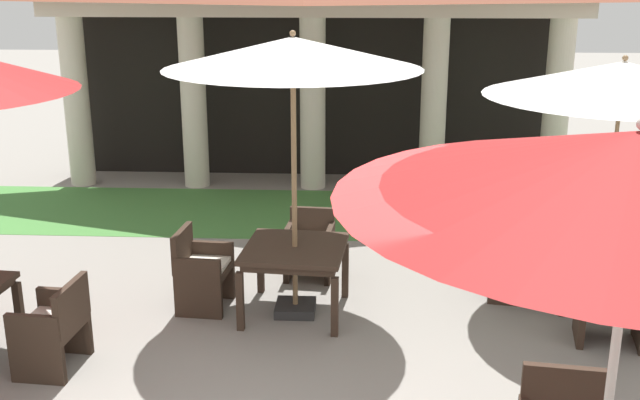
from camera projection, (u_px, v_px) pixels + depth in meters
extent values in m
cylinder|color=beige|center=(77.00, 102.00, 12.39)|extent=(0.41, 0.41, 2.76)
cylinder|color=beige|center=(194.00, 103.00, 12.30)|extent=(0.41, 0.41, 2.76)
cylinder|color=beige|center=(313.00, 104.00, 12.20)|extent=(0.41, 0.41, 2.76)
cylinder|color=beige|center=(434.00, 105.00, 12.11)|extent=(0.41, 0.41, 2.76)
cylinder|color=beige|center=(556.00, 107.00, 12.01)|extent=(0.41, 0.41, 2.76)
cube|color=beige|center=(312.00, 8.00, 11.77)|extent=(8.53, 0.70, 0.24)
cube|color=black|center=(316.00, 95.00, 13.06)|extent=(8.33, 0.16, 2.76)
cube|color=#47843D|center=(307.00, 213.00, 11.24)|extent=(10.73, 2.36, 0.01)
cube|color=#38281E|center=(20.00, 313.00, 7.24)|extent=(0.08, 0.08, 0.63)
cube|color=#38281E|center=(50.00, 328.00, 6.78)|extent=(0.53, 0.64, 0.07)
cube|color=silver|center=(50.00, 322.00, 6.76)|extent=(0.49, 0.59, 0.05)
cube|color=#38281E|center=(72.00, 305.00, 6.68)|extent=(0.11, 0.61, 0.40)
cube|color=#38281E|center=(36.00, 349.00, 6.53)|extent=(0.49, 0.10, 0.64)
cube|color=#38281E|center=(65.00, 321.00, 7.06)|extent=(0.49, 0.10, 0.64)
cube|color=#38281E|center=(15.00, 363.00, 6.61)|extent=(0.06, 0.06, 0.35)
cube|color=#38281E|center=(45.00, 334.00, 7.13)|extent=(0.06, 0.06, 0.35)
cube|color=#38281E|center=(62.00, 366.00, 6.55)|extent=(0.06, 0.06, 0.35)
cube|color=#38281E|center=(88.00, 337.00, 7.07)|extent=(0.06, 0.06, 0.35)
cone|color=maroon|center=(638.00, 167.00, 3.38)|extent=(2.74, 2.74, 0.33)
cube|color=#38281E|center=(564.00, 397.00, 5.12)|extent=(0.57, 0.13, 0.46)
cube|color=#38281E|center=(295.00, 249.00, 7.78)|extent=(1.10, 1.10, 0.05)
cube|color=#38281E|center=(295.00, 254.00, 7.79)|extent=(1.01, 1.01, 0.07)
cube|color=#38281E|center=(240.00, 301.00, 7.51)|extent=(0.08, 0.08, 0.62)
cube|color=#38281E|center=(335.00, 307.00, 7.38)|extent=(0.08, 0.08, 0.62)
cube|color=#38281E|center=(261.00, 266.00, 8.40)|extent=(0.08, 0.08, 0.62)
cube|color=#38281E|center=(345.00, 271.00, 8.28)|extent=(0.08, 0.08, 0.62)
cube|color=#2D2D2D|center=(295.00, 308.00, 7.97)|extent=(0.41, 0.41, 0.10)
cylinder|color=olive|center=(294.00, 191.00, 7.60)|extent=(0.05, 0.05, 2.67)
cone|color=white|center=(293.00, 53.00, 7.20)|extent=(2.50, 2.50, 0.30)
sphere|color=olive|center=(293.00, 33.00, 7.15)|extent=(0.06, 0.06, 0.06)
cube|color=#38281E|center=(205.00, 270.00, 7.99)|extent=(0.55, 0.60, 0.07)
cube|color=silver|center=(204.00, 265.00, 7.97)|extent=(0.50, 0.56, 0.05)
cube|color=#38281E|center=(182.00, 248.00, 7.95)|extent=(0.11, 0.57, 0.41)
cube|color=#38281E|center=(212.00, 270.00, 8.27)|extent=(0.50, 0.10, 0.65)
cube|color=#38281E|center=(198.00, 289.00, 7.77)|extent=(0.50, 0.10, 0.65)
cube|color=#38281E|center=(232.00, 282.00, 8.27)|extent=(0.06, 0.06, 0.38)
cube|color=#38281E|center=(219.00, 301.00, 7.79)|extent=(0.06, 0.06, 0.38)
cube|color=#38281E|center=(193.00, 280.00, 8.33)|extent=(0.06, 0.06, 0.38)
cube|color=#38281E|center=(178.00, 299.00, 7.85)|extent=(0.06, 0.06, 0.38)
cube|color=#38281E|center=(309.00, 246.00, 8.79)|extent=(0.56, 0.53, 0.07)
cube|color=silver|center=(309.00, 241.00, 8.77)|extent=(0.52, 0.49, 0.05)
cube|color=#38281E|center=(312.00, 222.00, 8.94)|extent=(0.52, 0.11, 0.36)
cube|color=#38281E|center=(330.00, 253.00, 8.78)|extent=(0.10, 0.49, 0.63)
cube|color=#38281E|center=(289.00, 251.00, 8.84)|extent=(0.10, 0.49, 0.63)
cube|color=#38281E|center=(327.00, 271.00, 8.61)|extent=(0.06, 0.06, 0.35)
cube|color=#38281E|center=(287.00, 269.00, 8.68)|extent=(0.06, 0.06, 0.35)
cube|color=#38281E|center=(332.00, 257.00, 9.02)|extent=(0.06, 0.06, 0.35)
cube|color=#38281E|center=(293.00, 255.00, 9.08)|extent=(0.06, 0.06, 0.35)
cube|color=#38281E|center=(604.00, 243.00, 7.99)|extent=(1.00, 1.00, 0.05)
cube|color=#38281E|center=(603.00, 247.00, 8.00)|extent=(0.92, 0.92, 0.06)
cube|color=#38281E|center=(564.00, 288.00, 7.82)|extent=(0.08, 0.08, 0.62)
cube|color=#38281E|center=(559.00, 261.00, 8.55)|extent=(0.08, 0.08, 0.62)
cube|color=#38281E|center=(633.00, 267.00, 8.38)|extent=(0.08, 0.08, 0.62)
cube|color=#2D2D2D|center=(597.00, 301.00, 8.18)|extent=(0.49, 0.49, 0.07)
cylinder|color=olive|center=(609.00, 198.00, 7.84)|extent=(0.04, 0.04, 2.38)
cone|color=white|center=(623.00, 79.00, 7.49)|extent=(2.73, 2.73, 0.35)
sphere|color=olive|center=(625.00, 58.00, 7.43)|extent=(0.06, 0.06, 0.06)
cube|color=#38281E|center=(592.00, 239.00, 8.90)|extent=(0.63, 0.66, 0.07)
cube|color=silver|center=(593.00, 234.00, 8.88)|extent=(0.58, 0.61, 0.05)
cube|color=#38281E|center=(592.00, 211.00, 9.07)|extent=(0.54, 0.15, 0.46)
cube|color=#38281E|center=(614.00, 249.00, 8.88)|extent=(0.16, 0.58, 0.65)
cube|color=#38281E|center=(569.00, 245.00, 8.98)|extent=(0.16, 0.58, 0.65)
cube|color=#38281E|center=(615.00, 267.00, 8.67)|extent=(0.06, 0.06, 0.39)
cube|color=#38281E|center=(570.00, 263.00, 8.78)|extent=(0.06, 0.06, 0.39)
cube|color=#38281E|center=(609.00, 251.00, 9.16)|extent=(0.06, 0.06, 0.39)
cube|color=#38281E|center=(567.00, 248.00, 9.26)|extent=(0.06, 0.06, 0.39)
cube|color=#38281E|center=(612.00, 305.00, 7.24)|extent=(0.68, 0.58, 0.07)
cube|color=silver|center=(613.00, 299.00, 7.23)|extent=(0.62, 0.53, 0.05)
cube|color=#38281E|center=(618.00, 288.00, 6.96)|extent=(0.60, 0.16, 0.47)
cube|color=#38281E|center=(580.00, 310.00, 7.33)|extent=(0.14, 0.49, 0.62)
cube|color=#38281E|center=(578.00, 313.00, 7.56)|extent=(0.06, 0.06, 0.35)
cube|color=#38281E|center=(636.00, 318.00, 7.44)|extent=(0.06, 0.06, 0.35)
cube|color=#38281E|center=(582.00, 332.00, 7.16)|extent=(0.06, 0.06, 0.35)
cube|color=#38281E|center=(514.00, 260.00, 8.26)|extent=(0.60, 0.62, 0.07)
cube|color=silver|center=(515.00, 255.00, 8.24)|extent=(0.56, 0.57, 0.05)
cube|color=#38281E|center=(494.00, 236.00, 8.24)|extent=(0.15, 0.54, 0.45)
cube|color=#38281E|center=(513.00, 261.00, 8.53)|extent=(0.52, 0.15, 0.63)
cube|color=#38281E|center=(514.00, 278.00, 8.06)|extent=(0.52, 0.15, 0.63)
cube|color=#38281E|center=(534.00, 273.00, 8.50)|extent=(0.06, 0.06, 0.39)
cube|color=#38281E|center=(535.00, 290.00, 8.05)|extent=(0.06, 0.06, 0.39)
cube|color=#38281E|center=(492.00, 270.00, 8.60)|extent=(0.06, 0.06, 0.39)
cube|color=#38281E|center=(491.00, 286.00, 8.15)|extent=(0.06, 0.06, 0.39)
ellipsoid|color=brown|center=(437.00, 236.00, 9.79)|extent=(0.36, 0.36, 0.33)
sphere|color=brown|center=(437.00, 221.00, 9.73)|extent=(0.08, 0.08, 0.08)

